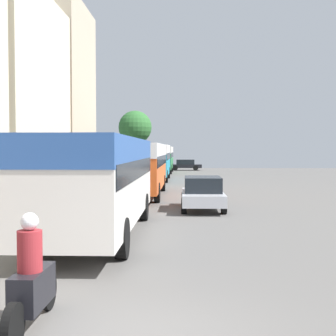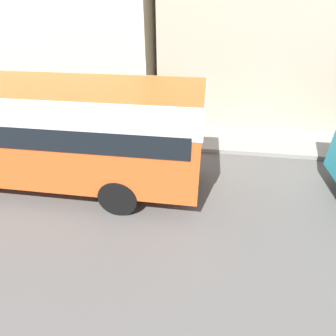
% 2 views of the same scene
% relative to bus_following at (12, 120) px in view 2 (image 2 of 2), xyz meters
% --- Properties ---
extents(bus_following, '(2.54, 10.44, 2.95)m').
position_rel_bus_following_xyz_m(bus_following, '(0.00, 0.00, 0.00)').
color(bus_following, '#EA5B23').
rests_on(bus_following, ground_plane).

